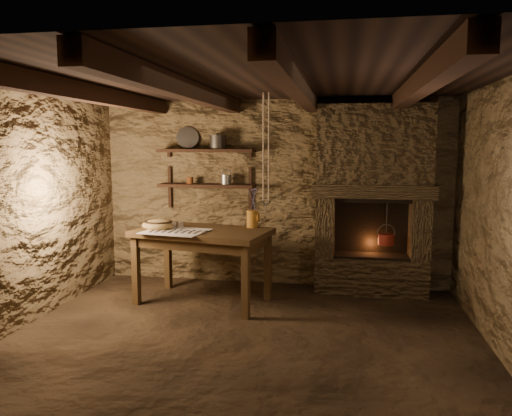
% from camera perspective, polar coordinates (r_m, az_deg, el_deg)
% --- Properties ---
extents(floor, '(4.50, 4.50, 0.00)m').
position_cam_1_polar(floor, '(4.86, -1.49, -14.86)').
color(floor, black).
rests_on(floor, ground).
extents(back_wall, '(4.50, 0.04, 2.40)m').
position_cam_1_polar(back_wall, '(6.50, 1.99, 1.73)').
color(back_wall, '#4B3A23').
rests_on(back_wall, floor).
extents(front_wall, '(4.50, 0.04, 2.40)m').
position_cam_1_polar(front_wall, '(2.65, -10.29, -6.65)').
color(front_wall, '#4B3A23').
rests_on(front_wall, floor).
extents(left_wall, '(0.04, 4.00, 2.40)m').
position_cam_1_polar(left_wall, '(5.45, -25.38, -0.06)').
color(left_wall, '#4B3A23').
rests_on(left_wall, floor).
extents(right_wall, '(0.04, 4.00, 2.40)m').
position_cam_1_polar(right_wall, '(4.65, 26.77, -1.30)').
color(right_wall, '#4B3A23').
rests_on(right_wall, floor).
extents(ceiling, '(4.50, 4.00, 0.04)m').
position_cam_1_polar(ceiling, '(4.53, -1.59, 14.50)').
color(ceiling, black).
rests_on(ceiling, back_wall).
extents(beam_far_left, '(0.14, 3.95, 0.16)m').
position_cam_1_polar(beam_far_left, '(5.04, -18.95, 12.36)').
color(beam_far_left, black).
rests_on(beam_far_left, ceiling).
extents(beam_mid_left, '(0.14, 3.95, 0.16)m').
position_cam_1_polar(beam_mid_left, '(4.65, -7.80, 13.14)').
color(beam_mid_left, black).
rests_on(beam_mid_left, ceiling).
extents(beam_mid_right, '(0.14, 3.95, 0.16)m').
position_cam_1_polar(beam_mid_right, '(4.45, 4.91, 13.45)').
color(beam_mid_right, black).
rests_on(beam_mid_right, ceiling).
extents(beam_far_right, '(0.14, 3.95, 0.16)m').
position_cam_1_polar(beam_far_right, '(4.47, 18.13, 13.09)').
color(beam_far_right, black).
rests_on(beam_far_right, ceiling).
extents(shelf_lower, '(1.25, 0.30, 0.04)m').
position_cam_1_polar(shelf_lower, '(6.51, -5.64, 2.59)').
color(shelf_lower, black).
rests_on(shelf_lower, back_wall).
extents(shelf_upper, '(1.25, 0.30, 0.04)m').
position_cam_1_polar(shelf_upper, '(6.49, -5.69, 6.55)').
color(shelf_upper, black).
rests_on(shelf_upper, back_wall).
extents(hearth, '(1.43, 0.51, 2.30)m').
position_cam_1_polar(hearth, '(6.21, 13.18, 1.52)').
color(hearth, '#392C1C').
rests_on(hearth, floor).
extents(work_table, '(1.63, 1.12, 0.86)m').
position_cam_1_polar(work_table, '(5.84, -6.09, -6.30)').
color(work_table, '#322211').
rests_on(work_table, floor).
extents(linen_cloth, '(0.76, 0.65, 0.01)m').
position_cam_1_polar(linen_cloth, '(5.68, -9.14, -2.64)').
color(linen_cloth, beige).
rests_on(linen_cloth, work_table).
extents(pewter_cutlery_row, '(0.60, 0.31, 0.01)m').
position_cam_1_polar(pewter_cutlery_row, '(5.65, -9.22, -2.58)').
color(pewter_cutlery_row, gray).
rests_on(pewter_cutlery_row, linen_cloth).
extents(drinking_glasses, '(0.22, 0.07, 0.09)m').
position_cam_1_polar(drinking_glasses, '(5.78, -8.52, -1.96)').
color(drinking_glasses, white).
rests_on(drinking_glasses, linen_cloth).
extents(stoneware_jug, '(0.15, 0.15, 0.47)m').
position_cam_1_polar(stoneware_jug, '(5.86, -0.40, -0.28)').
color(stoneware_jug, '#AE6E21').
rests_on(stoneware_jug, work_table).
extents(wooden_bowl, '(0.41, 0.41, 0.13)m').
position_cam_1_polar(wooden_bowl, '(5.90, -11.10, -1.91)').
color(wooden_bowl, '#9E7E44').
rests_on(wooden_bowl, work_table).
extents(iron_stockpot, '(0.23, 0.23, 0.16)m').
position_cam_1_polar(iron_stockpot, '(6.45, -4.38, 7.44)').
color(iron_stockpot, '#33302D').
rests_on(iron_stockpot, shelf_upper).
extents(tin_pan, '(0.31, 0.20, 0.29)m').
position_cam_1_polar(tin_pan, '(6.66, -7.83, 7.96)').
color(tin_pan, '#9D9E98').
rests_on(tin_pan, shelf_upper).
extents(small_kettle, '(0.20, 0.17, 0.19)m').
position_cam_1_polar(small_kettle, '(6.44, -3.44, 3.28)').
color(small_kettle, '#9D9E98').
rests_on(small_kettle, shelf_lower).
extents(rusty_tin, '(0.11, 0.11, 0.09)m').
position_cam_1_polar(rusty_tin, '(6.57, -7.55, 3.15)').
color(rusty_tin, '#602D13').
rests_on(rusty_tin, shelf_lower).
extents(red_pot, '(0.22, 0.22, 0.54)m').
position_cam_1_polar(red_pot, '(6.25, 14.65, -3.39)').
color(red_pot, maroon).
rests_on(red_pot, hearth).
extents(hanging_ropes, '(0.08, 0.08, 1.20)m').
position_cam_1_polar(hanging_ropes, '(5.52, 1.15, 6.97)').
color(hanging_ropes, tan).
rests_on(hanging_ropes, ceiling).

